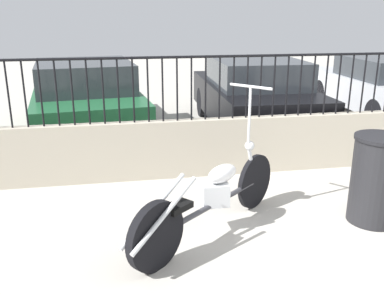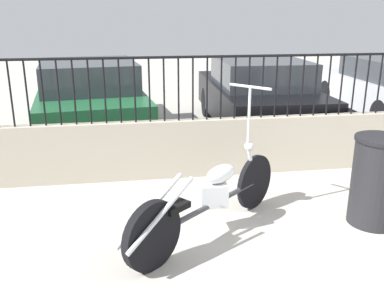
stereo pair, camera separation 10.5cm
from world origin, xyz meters
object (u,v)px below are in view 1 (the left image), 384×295
object	(u,v)px
car_silver	(381,86)
trash_bin	(377,179)
motorcycle_dark_grey	(206,201)
car_black	(253,95)
car_green	(86,97)

from	to	relation	value
car_silver	trash_bin	bearing A→B (deg)	148.52
motorcycle_dark_grey	trash_bin	size ratio (longest dim) A/B	1.91
car_black	car_silver	xyz separation A→B (m)	(3.17, 0.62, -0.03)
trash_bin	car_green	xyz separation A→B (m)	(-3.33, 4.40, 0.20)
trash_bin	car_silver	size ratio (longest dim) A/B	0.24
trash_bin	car_green	distance (m)	5.53
car_black	car_green	bearing A→B (deg)	85.84
motorcycle_dark_grey	car_green	bearing A→B (deg)	67.15
car_black	car_silver	size ratio (longest dim) A/B	1.02
trash_bin	car_black	distance (m)	4.05
motorcycle_dark_grey	car_silver	size ratio (longest dim) A/B	0.46
car_black	motorcycle_dark_grey	bearing A→B (deg)	158.05
car_black	car_silver	world-z (taller)	car_black
trash_bin	car_green	world-z (taller)	car_green
trash_bin	car_silver	distance (m)	5.58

